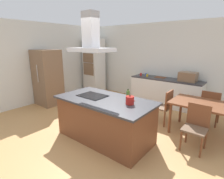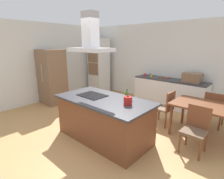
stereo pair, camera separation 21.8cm
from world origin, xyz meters
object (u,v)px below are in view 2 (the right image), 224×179
(cooktop, at_px, (92,95))
(wall_oven_stack, at_px, (99,66))
(cutting_board, at_px, (164,78))
(chair_facing_island, at_px, (196,126))
(coffee_mug_blue, at_px, (150,75))
(coffee_mug_yellow, at_px, (151,76))
(countertop_microwave, at_px, (192,78))
(dining_table, at_px, (207,109))
(refrigerator, at_px, (52,77))
(olive_oil_bottle, at_px, (127,96))
(chair_at_left_end, at_px, (166,106))
(range_hood, at_px, (91,39))
(coffee_mug_red, at_px, (145,75))
(tea_kettle, at_px, (128,101))
(chair_facing_back_wall, at_px, (214,108))

(cooktop, relative_size, wall_oven_stack, 0.27)
(cutting_board, bearing_deg, chair_facing_island, -51.09)
(coffee_mug_blue, xyz_separation_m, coffee_mug_yellow, (0.10, -0.12, 0.00))
(countertop_microwave, xyz_separation_m, chair_facing_island, (0.80, -2.05, -0.53))
(countertop_microwave, distance_m, dining_table, 1.65)
(refrigerator, bearing_deg, coffee_mug_blue, 45.57)
(olive_oil_bottle, xyz_separation_m, dining_table, (1.21, 1.24, -0.33))
(chair_at_left_end, bearing_deg, cooktop, -125.39)
(dining_table, xyz_separation_m, chair_at_left_end, (-0.92, 0.00, -0.16))
(countertop_microwave, relative_size, wall_oven_stack, 0.23)
(coffee_mug_yellow, height_order, range_hood, range_hood)
(coffee_mug_yellow, distance_m, refrigerator, 3.37)
(refrigerator, distance_m, chair_at_left_end, 3.83)
(coffee_mug_red, height_order, range_hood, range_hood)
(tea_kettle, height_order, chair_facing_island, tea_kettle)
(coffee_mug_red, bearing_deg, countertop_microwave, 1.21)
(dining_table, relative_size, chair_at_left_end, 1.57)
(countertop_microwave, height_order, chair_facing_back_wall, countertop_microwave)
(chair_at_left_end, bearing_deg, olive_oil_bottle, -103.25)
(countertop_microwave, distance_m, wall_oven_stack, 3.72)
(coffee_mug_blue, relative_size, coffee_mug_yellow, 1.00)
(coffee_mug_yellow, xyz_separation_m, wall_oven_stack, (-2.39, -0.18, 0.16))
(countertop_microwave, bearing_deg, chair_facing_island, -68.61)
(coffee_mug_blue, bearing_deg, range_hood, -84.94)
(olive_oil_bottle, height_order, coffee_mug_red, olive_oil_bottle)
(range_hood, bearing_deg, coffee_mug_blue, 95.06)
(coffee_mug_red, height_order, coffee_mug_blue, same)
(cutting_board, bearing_deg, coffee_mug_yellow, -166.12)
(cutting_board, relative_size, chair_facing_island, 0.38)
(countertop_microwave, distance_m, range_hood, 3.29)
(cooktop, bearing_deg, coffee_mug_blue, 95.06)
(olive_oil_bottle, relative_size, dining_table, 0.17)
(dining_table, xyz_separation_m, chair_facing_island, (0.00, -0.67, -0.16))
(coffee_mug_blue, distance_m, wall_oven_stack, 2.31)
(dining_table, height_order, chair_at_left_end, chair_at_left_end)
(chair_facing_island, bearing_deg, countertop_microwave, 111.39)
(coffee_mug_blue, distance_m, range_hood, 3.17)
(wall_oven_stack, relative_size, refrigerator, 1.21)
(olive_oil_bottle, distance_m, refrigerator, 3.40)
(coffee_mug_yellow, bearing_deg, olive_oil_bottle, -70.23)
(chair_at_left_end, distance_m, chair_facing_back_wall, 1.13)
(coffee_mug_red, bearing_deg, chair_facing_island, -40.16)
(dining_table, bearing_deg, coffee_mug_blue, 147.05)
(cooktop, distance_m, countertop_microwave, 3.11)
(cooktop, bearing_deg, chair_facing_back_wall, 47.52)
(countertop_microwave, xyz_separation_m, refrigerator, (-3.80, -2.35, -0.13))
(coffee_mug_red, xyz_separation_m, chair_facing_island, (2.39, -2.02, -0.44))
(cooktop, bearing_deg, coffee_mug_red, 98.39)
(olive_oil_bottle, height_order, coffee_mug_blue, olive_oil_bottle)
(countertop_microwave, height_order, coffee_mug_yellow, countertop_microwave)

